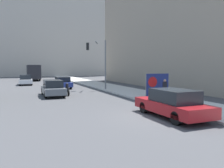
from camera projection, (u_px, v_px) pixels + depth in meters
ground_plane at (159, 116)px, 11.75m from camera, size 160.00×160.00×0.00m
sidewalk_curb at (115, 88)px, 27.03m from camera, size 4.28×90.00×0.12m
building_backdrop_far at (38, 12)px, 68.26m from camera, size 52.00×12.00×40.07m
building_backdrop_right at (175, 14)px, 31.95m from camera, size 10.00×32.00×21.00m
seated_protester at (169, 95)px, 14.52m from camera, size 0.91×0.77×1.23m
jogger_on_sidewalk at (165, 89)px, 17.08m from camera, size 0.34×0.34×1.61m
protest_banner at (157, 85)px, 17.91m from camera, size 2.24×0.06×2.02m
traffic_light_pole at (99, 57)px, 25.35m from camera, size 2.17×1.94×5.69m
parked_car_curbside at (172, 103)px, 11.52m from camera, size 1.89×4.68×1.49m
car_on_road_nearest at (53, 88)px, 20.26m from camera, size 1.79×4.80×1.49m
car_on_road_midblock at (62, 82)px, 28.07m from camera, size 1.85×4.79×1.45m
car_on_road_distant at (26, 80)px, 33.34m from camera, size 1.86×4.61×1.54m
city_bus_on_road at (33, 71)px, 46.80m from camera, size 2.51×12.00×3.16m
motorcycle_on_road at (67, 90)px, 20.89m from camera, size 0.28×2.03×1.18m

